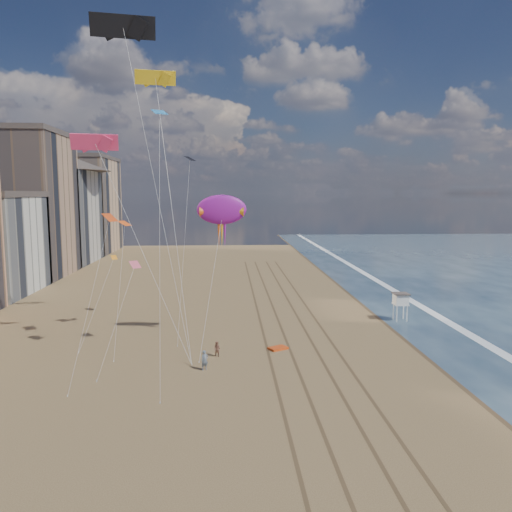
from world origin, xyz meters
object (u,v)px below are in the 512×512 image
(show_kite, at_px, (222,210))
(kite_flyer_a, at_px, (205,360))
(lifeguard_stand, at_px, (401,299))
(grounded_kite, at_px, (278,348))
(kite_flyer_b, at_px, (217,349))

(show_kite, xyz_separation_m, kite_flyer_a, (-1.60, -9.84, -13.83))
(lifeguard_stand, bearing_deg, kite_flyer_a, -145.31)
(grounded_kite, relative_size, kite_flyer_a, 1.03)
(lifeguard_stand, height_order, grounded_kite, lifeguard_stand)
(lifeguard_stand, distance_m, kite_flyer_b, 27.30)
(show_kite, xyz_separation_m, kite_flyer_b, (-0.51, -6.00, -13.99))
(lifeguard_stand, height_order, kite_flyer_b, lifeguard_stand)
(grounded_kite, height_order, kite_flyer_b, kite_flyer_b)
(kite_flyer_a, distance_m, kite_flyer_b, 4.00)
(grounded_kite, relative_size, show_kite, 0.11)
(show_kite, bearing_deg, lifeguard_stand, 17.55)
(show_kite, bearing_deg, grounded_kite, -33.22)
(grounded_kite, height_order, kite_flyer_a, kite_flyer_a)
(grounded_kite, distance_m, show_kite, 16.31)
(grounded_kite, bearing_deg, show_kite, 117.53)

